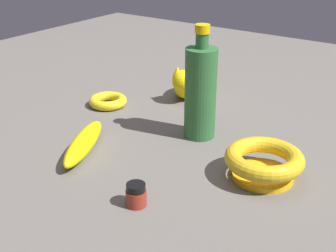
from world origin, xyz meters
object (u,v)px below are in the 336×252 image
at_px(cat_figurine, 186,84).
at_px(bowl, 265,161).
at_px(bottle_tall, 201,91).
at_px(banana, 84,143).
at_px(nail_polish_jar, 136,195).
at_px(bangle, 108,101).

bearing_deg(cat_figurine, bowl, -37.25).
xyz_separation_m(bottle_tall, banana, (-0.14, -0.19, -0.08)).
relative_size(bowl, cat_figurine, 0.95).
height_order(bottle_tall, nail_polish_jar, bottle_tall).
bearing_deg(cat_figurine, banana, -90.66).
bearing_deg(bottle_tall, bowl, -23.18).
distance_m(bowl, nail_polish_jar, 0.23).
bearing_deg(bowl, bottle_tall, 156.82).
relative_size(banana, bowl, 1.38).
xyz_separation_m(banana, nail_polish_jar, (0.19, -0.08, -0.00)).
height_order(bowl, cat_figurine, cat_figurine).
distance_m(bottle_tall, banana, 0.25).
xyz_separation_m(bottle_tall, bangle, (-0.27, 0.01, -0.09)).
bearing_deg(banana, nail_polish_jar, -138.10).
bearing_deg(banana, cat_figurine, -26.09).
bearing_deg(bangle, banana, -59.08).
bearing_deg(bottle_tall, nail_polish_jar, -79.45).
bearing_deg(nail_polish_jar, bottle_tall, 100.55).
xyz_separation_m(nail_polish_jar, cat_figurine, (-0.19, 0.44, 0.02)).
bearing_deg(cat_figurine, nail_polish_jar, -66.46).
height_order(bangle, nail_polish_jar, nail_polish_jar).
bearing_deg(banana, bowl, -96.07).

